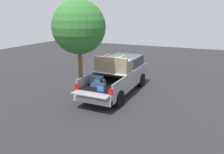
# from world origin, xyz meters

# --- Properties ---
(ground_plane) EXTENTS (40.00, 40.00, 0.00)m
(ground_plane) POSITION_xyz_m (0.00, 0.00, 0.00)
(ground_plane) COLOR #262628
(pickup_truck) EXTENTS (6.05, 2.06, 2.23)m
(pickup_truck) POSITION_xyz_m (0.39, 0.00, 0.98)
(pickup_truck) COLOR gray
(pickup_truck) RESTS_ON ground_plane
(tree_background) EXTENTS (2.56, 2.56, 5.03)m
(tree_background) POSITION_xyz_m (-1.89, 1.13, 3.73)
(tree_background) COLOR brown
(tree_background) RESTS_ON ground_plane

